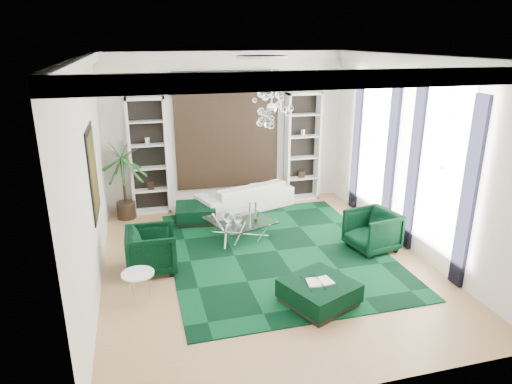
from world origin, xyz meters
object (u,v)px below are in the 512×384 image
object	(u,v)px
sofa	(245,196)
armchair_left	(152,250)
ottoman_front	(319,293)
ottoman_side	(196,214)
coffee_table	(240,228)
palm	(123,169)
side_table	(139,287)
armchair_right	(372,231)

from	to	relation	value
sofa	armchair_left	xyz separation A→B (m)	(-2.41, -2.66, 0.06)
ottoman_front	sofa	bearing A→B (deg)	91.45
armchair_left	ottoman_side	world-z (taller)	armchair_left
coffee_table	palm	size ratio (longest dim) A/B	0.50
ottoman_side	palm	distance (m)	1.97
ottoman_front	side_table	xyz separation A→B (m)	(-2.78, 0.84, 0.05)
ottoman_side	armchair_left	bearing A→B (deg)	-117.05
side_table	coffee_table	bearing A→B (deg)	43.19
coffee_table	ottoman_front	xyz separation A→B (m)	(0.63, -2.87, -0.01)
armchair_left	palm	bearing A→B (deg)	10.55
coffee_table	ottoman_front	world-z (taller)	coffee_table
coffee_table	side_table	bearing A→B (deg)	-136.81
armchair_left	coffee_table	xyz separation A→B (m)	(1.90, 1.00, -0.20)
ottoman_side	side_table	distance (m)	3.44
armchair_left	ottoman_front	xyz separation A→B (m)	(2.52, -1.87, -0.21)
palm	side_table	bearing A→B (deg)	-86.92
sofa	armchair_left	bearing A→B (deg)	29.72
sofa	ottoman_side	world-z (taller)	sofa
side_table	palm	xyz separation A→B (m)	(-0.21, 3.83, 0.95)
armchair_right	ottoman_side	xyz separation A→B (m)	(-3.24, 2.39, -0.21)
sofa	armchair_left	distance (m)	3.59
sofa	palm	world-z (taller)	palm
coffee_table	ottoman_side	bearing A→B (deg)	125.17
armchair_left	side_table	size ratio (longest dim) A/B	1.72
sofa	side_table	distance (m)	4.55
sofa	palm	bearing A→B (deg)	-20.93
sofa	side_table	xyz separation A→B (m)	(-2.67, -3.69, -0.10)
sofa	coffee_table	distance (m)	1.75
armchair_right	palm	world-z (taller)	palm
sofa	ottoman_side	size ratio (longest dim) A/B	2.66
coffee_table	armchair_right	bearing A→B (deg)	-27.24
side_table	palm	world-z (taller)	palm
armchair_right	side_table	size ratio (longest dim) A/B	1.72
side_table	ottoman_side	bearing A→B (deg)	66.86
sofa	armchair_left	world-z (taller)	armchair_left
sofa	side_table	bearing A→B (deg)	35.97
armchair_right	palm	bearing A→B (deg)	-133.45
armchair_right	ottoman_front	size ratio (longest dim) A/B	0.89
armchair_right	side_table	distance (m)	4.66
ottoman_side	ottoman_front	world-z (taller)	same
sofa	ottoman_front	distance (m)	4.53
side_table	armchair_right	bearing A→B (deg)	9.53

